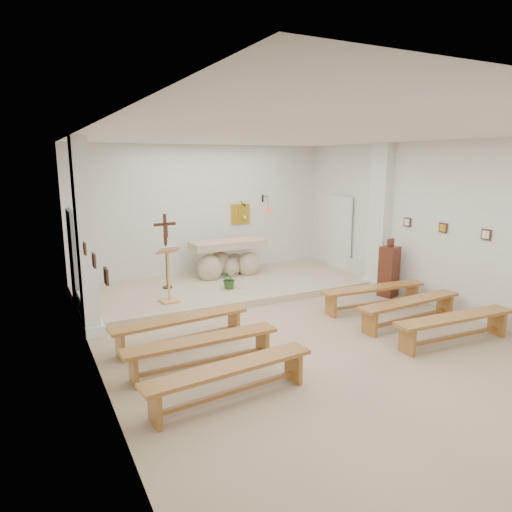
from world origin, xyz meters
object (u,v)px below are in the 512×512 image
crucifix_stand (166,246)px  bench_left_third (230,374)px  altar (227,261)px  bench_right_front (373,292)px  bench_left_front (181,325)px  bench_left_second (202,346)px  lectern (169,274)px  bench_right_third (455,323)px  bench_right_second (410,306)px  donation_pedestal (389,271)px

crucifix_stand → bench_left_third: size_ratio=0.73×
altar → bench_right_front: 4.00m
crucifix_stand → bench_left_front: 3.28m
crucifix_stand → bench_left_second: size_ratio=0.73×
lectern → bench_right_third: lectern is taller
bench_right_front → bench_left_second: bearing=-161.7°
lectern → crucifix_stand: crucifix_stand is taller
bench_left_front → bench_left_second: same height
bench_right_front → bench_left_second: same height
bench_left_third → bench_right_third: 4.20m
bench_left_front → bench_right_second: (4.20, -1.03, 0.00)m
altar → bench_left_second: altar is taller
bench_left_front → altar: bearing=51.1°
altar → bench_right_front: altar is taller
bench_right_third → bench_left_third: bearing=-176.4°
lectern → bench_left_second: lectern is taller
bench_left_front → bench_left_third: (0.00, -2.06, 0.00)m
altar → crucifix_stand: crucifix_stand is taller
lectern → bench_right_second: 4.88m
lectern → bench_left_front: size_ratio=0.51×
crucifix_stand → bench_left_third: bearing=-103.2°
donation_pedestal → bench_right_second: donation_pedestal is taller
bench_left_third → crucifix_stand: bearing=77.1°
bench_left_second → bench_right_third: (4.20, -1.03, 0.00)m
bench_right_front → lectern: bearing=156.4°
altar → donation_pedestal: donation_pedestal is taller
donation_pedestal → bench_right_second: bearing=-136.9°
bench_left_front → bench_right_second: bearing=-18.5°
crucifix_stand → bench_right_second: crucifix_stand is taller
lectern → bench_right_front: 4.31m
bench_left_third → donation_pedestal: bearing=21.8°
donation_pedestal → bench_right_front: bearing=-163.8°
bench_right_third → donation_pedestal: bearing=73.1°
bench_left_front → bench_left_third: size_ratio=1.00×
crucifix_stand → bench_right_third: bearing=-61.4°
donation_pedestal → altar: bearing=117.5°
bench_left_second → bench_right_third: 4.32m
altar → bench_right_third: altar is taller
lectern → crucifix_stand: size_ratio=0.70×
bench_left_second → bench_right_third: same height
donation_pedestal → bench_right_third: bearing=-126.1°
bench_left_second → bench_right_third: bearing=-14.7°
crucifix_stand → bench_left_third: crucifix_stand is taller
bench_left_front → bench_right_third: 4.68m
crucifix_stand → lectern: bearing=-109.5°
donation_pedestal → bench_right_front: donation_pedestal is taller
bench_left_front → bench_right_front: 4.20m
donation_pedestal → bench_left_third: bearing=-168.4°
lectern → bench_left_front: lectern is taller
altar → bench_left_second: 5.21m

